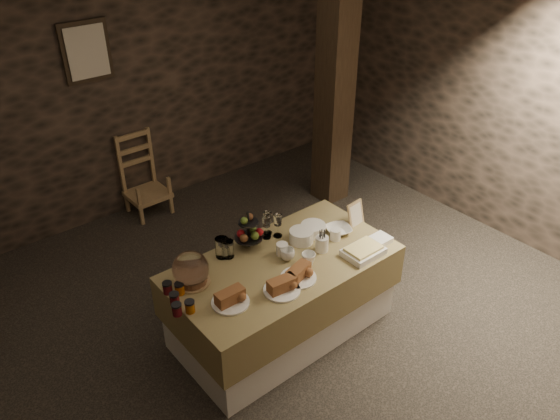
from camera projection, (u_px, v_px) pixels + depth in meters
ground_plane at (270, 336)px, 4.34m from camera, size 5.50×5.00×0.01m
room_shell at (267, 161)px, 3.51m from camera, size 5.52×5.02×2.60m
buffet_table at (283, 291)px, 4.21m from camera, size 1.72×0.91×0.68m
chair at (143, 178)px, 5.75m from camera, size 0.41×0.39×0.68m
timber_column at (335, 85)px, 5.52m from camera, size 0.30×0.30×2.60m
framed_picture at (86, 52)px, 4.95m from camera, size 0.45×0.04×0.55m
plate_stack_a at (301, 236)px, 4.25m from camera, size 0.19×0.19×0.10m
plate_stack_b at (313, 229)px, 4.35m from camera, size 0.20×0.20×0.08m
cutlery_holder at (322, 244)px, 4.14m from camera, size 0.10×0.10×0.12m
cup_a at (287, 254)px, 4.06m from camera, size 0.14×0.14×0.09m
cup_b at (308, 259)px, 4.00m from camera, size 0.13×0.13×0.10m
mug_c at (282, 249)px, 4.11m from camera, size 0.09×0.09×0.09m
mug_d at (335, 234)px, 4.28m from camera, size 0.08×0.08×0.09m
bowl at (339, 230)px, 4.37m from camera, size 0.25×0.25×0.05m
cake_dome at (191, 271)px, 3.80m from camera, size 0.26×0.26×0.26m
fruit_stand at (250, 233)px, 4.15m from camera, size 0.22×0.22×0.31m
bread_platter_left at (230, 299)px, 3.65m from camera, size 0.26×0.26×0.11m
bread_platter_center at (282, 286)px, 3.75m from camera, size 0.26×0.26×0.11m
bread_platter_right at (298, 274)px, 3.87m from camera, size 0.26×0.26×0.11m
jam_jars at (178, 299)px, 3.65m from camera, size 0.18×0.32×0.07m
tart_dish at (363, 251)px, 4.11m from camera, size 0.30×0.22×0.07m
square_dish at (381, 239)px, 4.26m from camera, size 0.14×0.14×0.04m
menu_frame at (356, 214)px, 4.44m from camera, size 0.18×0.08×0.22m
storage_jar_a at (222, 248)px, 4.07m from camera, size 0.10×0.10×0.16m
storage_jar_b at (228, 249)px, 4.07m from camera, size 0.09×0.09×0.14m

